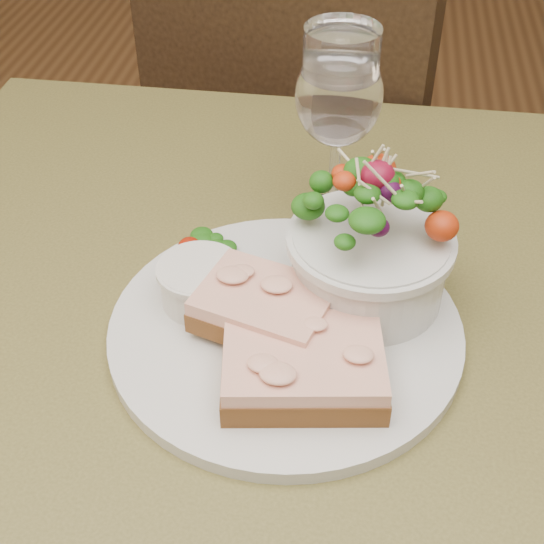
# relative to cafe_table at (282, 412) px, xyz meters

# --- Properties ---
(cafe_table) EXTENTS (0.80, 0.80, 0.75)m
(cafe_table) POSITION_rel_cafe_table_xyz_m (0.00, 0.00, 0.00)
(cafe_table) COLOR #47441E
(cafe_table) RESTS_ON ground
(chair_far) EXTENTS (0.54, 0.54, 0.90)m
(chair_far) POSITION_rel_cafe_table_xyz_m (-0.02, 0.66, -0.36)
(chair_far) COLOR black
(chair_far) RESTS_ON ground
(dinner_plate) EXTENTS (0.28, 0.28, 0.01)m
(dinner_plate) POSITION_rel_cafe_table_xyz_m (0.00, -0.00, 0.11)
(dinner_plate) COLOR silver
(dinner_plate) RESTS_ON cafe_table
(sandwich_front) EXTENTS (0.13, 0.10, 0.03)m
(sandwich_front) POSITION_rel_cafe_table_xyz_m (0.02, -0.06, 0.13)
(sandwich_front) COLOR #4F3315
(sandwich_front) RESTS_ON dinner_plate
(sandwich_back) EXTENTS (0.12, 0.10, 0.03)m
(sandwich_back) POSITION_rel_cafe_table_xyz_m (-0.01, -0.01, 0.14)
(sandwich_back) COLOR #4F3315
(sandwich_back) RESTS_ON dinner_plate
(ramekin) EXTENTS (0.06, 0.06, 0.04)m
(ramekin) POSITION_rel_cafe_table_xyz_m (-0.07, 0.02, 0.13)
(ramekin) COLOR silver
(ramekin) RESTS_ON dinner_plate
(salad_bowl) EXTENTS (0.12, 0.12, 0.13)m
(salad_bowl) POSITION_rel_cafe_table_xyz_m (0.06, 0.04, 0.17)
(salad_bowl) COLOR silver
(salad_bowl) RESTS_ON dinner_plate
(garnish) EXTENTS (0.05, 0.04, 0.02)m
(garnish) POSITION_rel_cafe_table_xyz_m (-0.08, 0.07, 0.12)
(garnish) COLOR #153B0A
(garnish) RESTS_ON dinner_plate
(wine_glass) EXTENTS (0.08, 0.08, 0.18)m
(wine_glass) POSITION_rel_cafe_table_xyz_m (0.03, 0.16, 0.22)
(wine_glass) COLOR white
(wine_glass) RESTS_ON cafe_table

